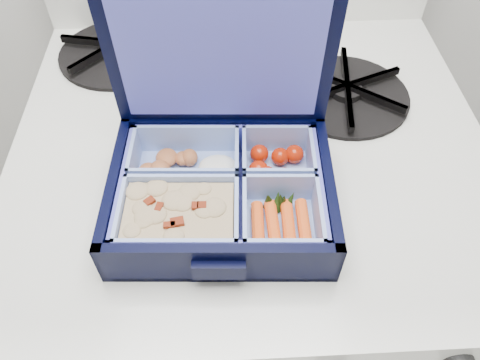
{
  "coord_description": "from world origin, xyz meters",
  "views": [
    {
      "loc": [
        0.24,
        1.21,
        1.36
      ],
      "look_at": [
        0.25,
        1.54,
        0.97
      ],
      "focal_mm": 35.0,
      "sensor_mm": 36.0,
      "label": 1
    }
  ],
  "objects_px": {
    "stove": "(246,287)",
    "bento_box": "(222,193)",
    "burner_grate": "(346,89)",
    "fork": "(262,131)"
  },
  "relations": [
    {
      "from": "bento_box",
      "to": "fork",
      "type": "relative_size",
      "value": 1.49
    },
    {
      "from": "burner_grate",
      "to": "fork",
      "type": "relative_size",
      "value": 1.11
    },
    {
      "from": "stove",
      "to": "bento_box",
      "type": "relative_size",
      "value": 3.86
    },
    {
      "from": "stove",
      "to": "burner_grate",
      "type": "relative_size",
      "value": 5.16
    },
    {
      "from": "bento_box",
      "to": "burner_grate",
      "type": "height_order",
      "value": "bento_box"
    },
    {
      "from": "stove",
      "to": "fork",
      "type": "distance_m",
      "value": 0.47
    },
    {
      "from": "burner_grate",
      "to": "stove",
      "type": "bearing_deg",
      "value": -159.26
    },
    {
      "from": "burner_grate",
      "to": "bento_box",
      "type": "bearing_deg",
      "value": -133.64
    },
    {
      "from": "stove",
      "to": "bento_box",
      "type": "height_order",
      "value": "bento_box"
    },
    {
      "from": "bento_box",
      "to": "burner_grate",
      "type": "xyz_separation_m",
      "value": [
        0.18,
        0.19,
        -0.02
      ]
    }
  ]
}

